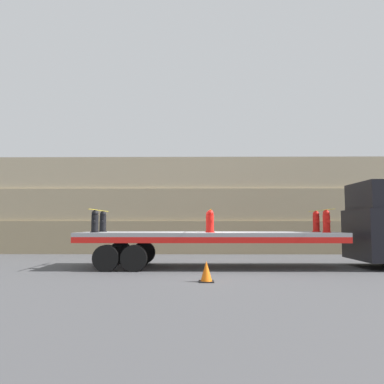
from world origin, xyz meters
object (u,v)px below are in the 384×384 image
object	(u,v)px
fire_hydrant_black_far_0	(103,222)
traffic_cone	(206,272)
flatbed_trailer	(193,239)
fire_hydrant_red_far_1	(209,222)
fire_hydrant_red_far_2	(316,222)
fire_hydrant_red_near_1	(210,222)
fire_hydrant_red_near_2	(326,222)
fire_hydrant_black_near_0	(95,222)

from	to	relation	value
fire_hydrant_black_far_0	traffic_cone	xyz separation A→B (m)	(3.86, -3.91, -1.38)
flatbed_trailer	fire_hydrant_black_far_0	bearing A→B (deg)	170.71
fire_hydrant_red_far_1	traffic_cone	bearing A→B (deg)	-93.15
fire_hydrant_red_far_2	traffic_cone	world-z (taller)	fire_hydrant_red_far_2
fire_hydrant_red_near_1	fire_hydrant_red_near_2	xyz separation A→B (m)	(4.07, 0.00, 0.00)
traffic_cone	fire_hydrant_red_near_2	bearing A→B (deg)	32.99
fire_hydrant_red_near_1	traffic_cone	world-z (taller)	fire_hydrant_red_near_1
fire_hydrant_black_far_0	fire_hydrant_red_near_2	size ratio (longest dim) A/B	1.00
fire_hydrant_red_near_1	fire_hydrant_red_far_2	bearing A→B (deg)	15.46
fire_hydrant_red_near_1	fire_hydrant_red_far_1	size ratio (longest dim) A/B	1.00
fire_hydrant_red_near_1	traffic_cone	xyz separation A→B (m)	(-0.22, -2.79, -1.38)
flatbed_trailer	fire_hydrant_black_near_0	world-z (taller)	fire_hydrant_black_near_0
fire_hydrant_red_near_1	fire_hydrant_red_far_2	distance (m)	4.23
fire_hydrant_black_near_0	fire_hydrant_red_near_2	size ratio (longest dim) A/B	1.00
fire_hydrant_black_near_0	traffic_cone	xyz separation A→B (m)	(3.86, -2.79, -1.38)
fire_hydrant_red_far_1	traffic_cone	xyz separation A→B (m)	(-0.22, -3.91, -1.38)
fire_hydrant_black_far_0	fire_hydrant_black_near_0	bearing A→B (deg)	-90.00
flatbed_trailer	fire_hydrant_red_near_2	distance (m)	4.78
fire_hydrant_red_near_1	traffic_cone	distance (m)	3.12
fire_hydrant_red_near_2	fire_hydrant_red_far_1	bearing A→B (deg)	164.54
fire_hydrant_black_near_0	traffic_cone	size ratio (longest dim) A/B	1.38
fire_hydrant_red_far_1	traffic_cone	size ratio (longest dim) A/B	1.38
flatbed_trailer	traffic_cone	bearing A→B (deg)	-82.92
fire_hydrant_red_far_1	fire_hydrant_red_near_1	bearing A→B (deg)	-90.00
fire_hydrant_black_near_0	fire_hydrant_red_far_2	world-z (taller)	same
fire_hydrant_red_near_1	fire_hydrant_red_far_1	xyz separation A→B (m)	(0.00, 1.13, 0.00)
fire_hydrant_black_far_0	traffic_cone	distance (m)	5.67
fire_hydrant_black_near_0	fire_hydrant_red_near_1	xyz separation A→B (m)	(4.07, 0.00, 0.00)
fire_hydrant_black_far_0	fire_hydrant_red_far_1	world-z (taller)	same
flatbed_trailer	fire_hydrant_red_near_1	bearing A→B (deg)	-41.77
fire_hydrant_red_near_1	fire_hydrant_red_far_2	xyz separation A→B (m)	(4.07, 1.13, 0.00)
fire_hydrant_black_near_0	fire_hydrant_red_far_1	bearing A→B (deg)	15.46
fire_hydrant_red_far_1	fire_hydrant_red_far_2	size ratio (longest dim) A/B	1.00
fire_hydrant_black_far_0	fire_hydrant_red_near_2	xyz separation A→B (m)	(8.15, -1.13, 0.00)
traffic_cone	fire_hydrant_red_near_1	bearing A→B (deg)	85.58
flatbed_trailer	fire_hydrant_red_far_1	distance (m)	1.05
fire_hydrant_red_near_1	fire_hydrant_red_far_1	distance (m)	1.13
fire_hydrant_black_far_0	traffic_cone	size ratio (longest dim) A/B	1.38
fire_hydrant_black_far_0	fire_hydrant_red_near_1	bearing A→B (deg)	-15.46
flatbed_trailer	fire_hydrant_red_far_2	distance (m)	4.78
fire_hydrant_black_near_0	traffic_cone	bearing A→B (deg)	-35.82
traffic_cone	fire_hydrant_black_far_0	bearing A→B (deg)	134.61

